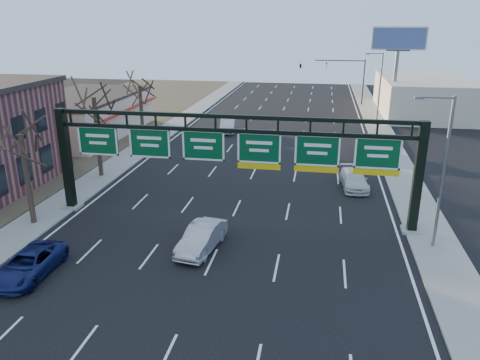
% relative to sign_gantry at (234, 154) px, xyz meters
% --- Properties ---
extents(ground, '(160.00, 160.00, 0.00)m').
position_rel_sign_gantry_xyz_m(ground, '(-0.16, -8.00, -4.63)').
color(ground, black).
rests_on(ground, ground).
extents(sidewalk_left, '(3.00, 120.00, 0.12)m').
position_rel_sign_gantry_xyz_m(sidewalk_left, '(-12.96, 12.00, -4.57)').
color(sidewalk_left, gray).
rests_on(sidewalk_left, ground).
extents(sidewalk_right, '(3.00, 120.00, 0.12)m').
position_rel_sign_gantry_xyz_m(sidewalk_right, '(12.64, 12.00, -4.57)').
color(sidewalk_right, gray).
rests_on(sidewalk_right, ground).
extents(dirt_strip_left, '(21.00, 120.00, 0.06)m').
position_rel_sign_gantry_xyz_m(dirt_strip_left, '(-25.16, 12.00, -4.60)').
color(dirt_strip_left, '#473D2B').
rests_on(dirt_strip_left, ground).
extents(lane_markings, '(21.60, 120.00, 0.01)m').
position_rel_sign_gantry_xyz_m(lane_markings, '(-0.16, 12.00, -4.62)').
color(lane_markings, white).
rests_on(lane_markings, ground).
extents(sign_gantry, '(24.60, 1.20, 7.20)m').
position_rel_sign_gantry_xyz_m(sign_gantry, '(0.00, 0.00, 0.00)').
color(sign_gantry, black).
rests_on(sign_gantry, ground).
extents(cream_strip, '(10.90, 18.40, 4.70)m').
position_rel_sign_gantry_xyz_m(cream_strip, '(-21.64, 21.00, -2.27)').
color(cream_strip, '#BDB69D').
rests_on(cream_strip, ground).
extents(building_right_distant, '(12.00, 20.00, 5.00)m').
position_rel_sign_gantry_xyz_m(building_right_distant, '(19.84, 42.00, -2.13)').
color(building_right_distant, '#BDB69D').
rests_on(building_right_distant, ground).
extents(tree_gantry, '(3.60, 3.60, 8.48)m').
position_rel_sign_gantry_xyz_m(tree_gantry, '(-12.96, -3.00, 2.48)').
color(tree_gantry, '#33251C').
rests_on(tree_gantry, sidewalk_left).
extents(tree_mid, '(3.60, 3.60, 9.24)m').
position_rel_sign_gantry_xyz_m(tree_mid, '(-12.96, 7.00, 3.23)').
color(tree_mid, '#33251C').
rests_on(tree_mid, sidewalk_left).
extents(tree_far, '(3.60, 3.60, 8.86)m').
position_rel_sign_gantry_xyz_m(tree_far, '(-12.96, 17.00, 2.86)').
color(tree_far, '#33251C').
rests_on(tree_far, sidewalk_left).
extents(streetlight_near, '(2.15, 0.22, 9.00)m').
position_rel_sign_gantry_xyz_m(streetlight_near, '(12.31, -2.00, 0.45)').
color(streetlight_near, slate).
rests_on(streetlight_near, sidewalk_right).
extents(streetlight_far, '(2.15, 0.22, 9.00)m').
position_rel_sign_gantry_xyz_m(streetlight_far, '(12.31, 32.00, 0.45)').
color(streetlight_far, slate).
rests_on(streetlight_far, sidewalk_right).
extents(billboard_right, '(7.00, 0.50, 12.00)m').
position_rel_sign_gantry_xyz_m(billboard_right, '(14.84, 36.98, 4.43)').
color(billboard_right, slate).
rests_on(billboard_right, ground).
extents(traffic_signal_mast, '(10.16, 0.54, 7.00)m').
position_rel_sign_gantry_xyz_m(traffic_signal_mast, '(5.53, 47.00, 0.87)').
color(traffic_signal_mast, black).
rests_on(traffic_signal_mast, ground).
extents(car_blue_suv, '(2.28, 4.85, 1.34)m').
position_rel_sign_gantry_xyz_m(car_blue_suv, '(-9.28, -9.09, -3.96)').
color(car_blue_suv, '#121C52').
rests_on(car_blue_suv, ground).
extents(car_silver_sedan, '(2.29, 4.78, 1.51)m').
position_rel_sign_gantry_xyz_m(car_silver_sedan, '(-1.04, -4.65, -3.87)').
color(car_silver_sedan, '#A7A6AB').
rests_on(car_silver_sedan, ground).
extents(car_white_wagon, '(2.41, 4.92, 1.38)m').
position_rel_sign_gantry_xyz_m(car_white_wagon, '(8.34, 7.89, -3.94)').
color(car_white_wagon, silver).
rests_on(car_white_wagon, ground).
extents(car_grey_far, '(2.31, 4.63, 1.52)m').
position_rel_sign_gantry_xyz_m(car_grey_far, '(9.96, 17.53, -3.87)').
color(car_grey_far, '#3A3B3F').
rests_on(car_grey_far, ground).
extents(car_silver_distant, '(2.35, 5.02, 1.59)m').
position_rel_sign_gantry_xyz_m(car_silver_distant, '(-5.53, 25.38, -3.83)').
color(car_silver_distant, '#B0AFB4').
rests_on(car_silver_distant, ground).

